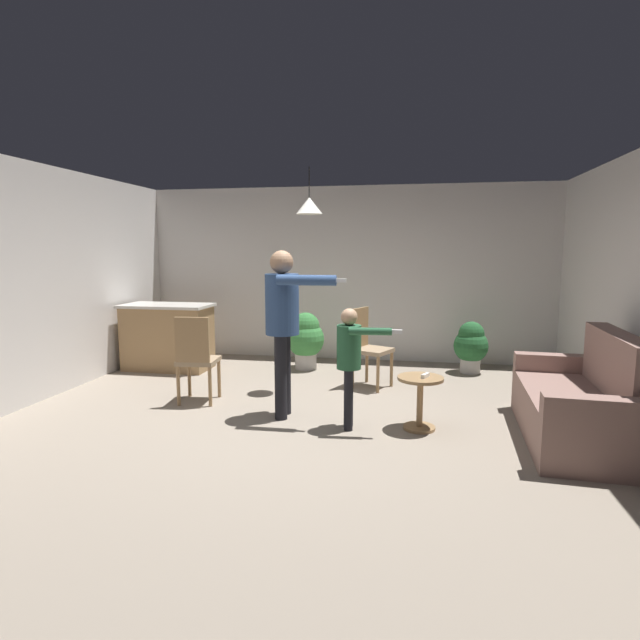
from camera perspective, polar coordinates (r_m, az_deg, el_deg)
The scene contains 14 objects.
ground at distance 5.11m, azimuth -1.85°, elevation -11.82°, with size 7.68×7.68×0.00m, color gray.
wall_back at distance 7.97m, azimuth 3.01°, elevation 5.22°, with size 6.40×0.10×2.70m, color silver.
wall_left at distance 6.33m, azimuth -31.59°, elevation 3.36°, with size 0.10×6.40×2.70m, color silver.
couch_floral at distance 5.20m, azimuth 27.42°, elevation -8.51°, with size 0.96×1.85×1.00m.
kitchen_counter at distance 7.64m, azimuth -16.81°, elevation -1.80°, with size 1.26×0.66×0.95m.
side_table_by_couch at distance 5.00m, azimuth 11.24°, elevation -8.47°, with size 0.44×0.44×0.52m.
person_adult at distance 5.14m, azimuth -4.14°, elevation 0.57°, with size 0.85×0.50×1.72m.
person_child at distance 4.84m, azimuth 3.42°, elevation -3.93°, with size 0.62×0.34×1.18m.
dining_chair_by_counter at distance 6.39m, azimuth 5.37°, elevation -2.75°, with size 0.56×0.56×1.00m.
dining_chair_near_wall at distance 5.83m, azimuth -13.81°, elevation -3.97°, with size 0.46×0.46×1.00m.
potted_plant_corner at distance 7.41m, azimuth 16.70°, elevation -2.69°, with size 0.48×0.48×0.73m.
potted_plant_by_wall at distance 7.34m, azimuth -1.63°, elevation -2.03°, with size 0.54×0.54×0.83m.
spare_remote_on_table at distance 4.93m, azimuth 11.82°, elevation -6.16°, with size 0.04×0.13×0.04m, color white.
ceiling_light_pendant at distance 6.16m, azimuth -1.22°, elevation 12.82°, with size 0.32×0.32×0.55m.
Camera 1 is at (1.03, -4.70, 1.72)m, focal length 28.31 mm.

